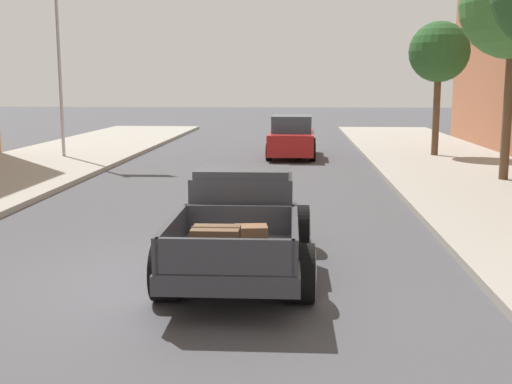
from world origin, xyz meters
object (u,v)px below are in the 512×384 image
object	(u,v)px
street_tree_third	(439,53)
car_background_red	(292,138)
hotrod_truck_gunmetal	(242,221)
flagpole	(62,4)

from	to	relation	value
street_tree_third	car_background_red	bearing A→B (deg)	177.99
car_background_red	street_tree_third	world-z (taller)	street_tree_third
hotrod_truck_gunmetal	car_background_red	world-z (taller)	car_background_red
car_background_red	street_tree_third	distance (m)	6.42
flagpole	street_tree_third	distance (m)	14.17
flagpole	street_tree_third	xyz separation A→B (m)	(14.00, 1.29, -1.74)
hotrod_truck_gunmetal	flagpole	xyz separation A→B (m)	(-7.83, 13.94, 5.02)
car_background_red	flagpole	xyz separation A→B (m)	(-8.47, -1.48, 5.00)
hotrod_truck_gunmetal	street_tree_third	world-z (taller)	street_tree_third
car_background_red	flagpole	size ratio (longest dim) A/B	0.47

